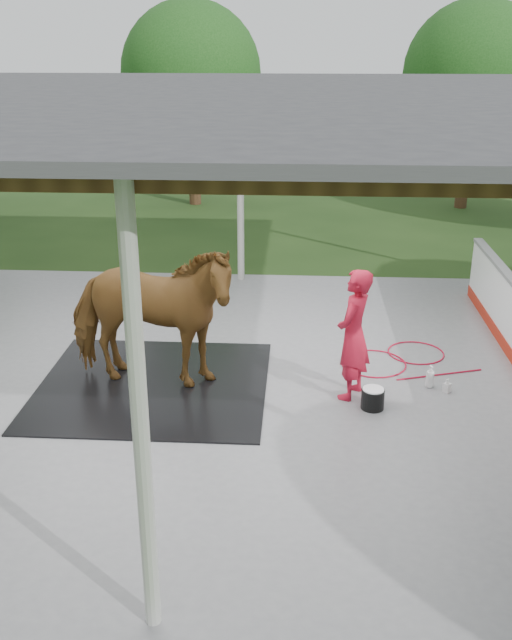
# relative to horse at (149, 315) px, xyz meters

# --- Properties ---
(ground) EXTENTS (100.00, 100.00, 0.00)m
(ground) POSITION_rel_horse_xyz_m (0.88, 0.26, -1.15)
(ground) COLOR #1E3814
(concrete_slab) EXTENTS (12.00, 10.00, 0.05)m
(concrete_slab) POSITION_rel_horse_xyz_m (0.88, 0.26, -1.12)
(concrete_slab) COLOR slate
(concrete_slab) RESTS_ON ground
(pavilion_structure) EXTENTS (12.60, 10.60, 4.05)m
(pavilion_structure) POSITION_rel_horse_xyz_m (0.88, 0.26, 2.82)
(pavilion_structure) COLOR beige
(pavilion_structure) RESTS_ON ground
(tree_belt) EXTENTS (28.00, 28.00, 5.80)m
(tree_belt) POSITION_rel_horse_xyz_m (1.18, 1.16, 2.64)
(tree_belt) COLOR #382314
(tree_belt) RESTS_ON ground
(rubber_mat) EXTENTS (3.29, 3.08, 0.02)m
(rubber_mat) POSITION_rel_horse_xyz_m (0.00, 0.00, -1.08)
(rubber_mat) COLOR black
(rubber_mat) RESTS_ON concrete_slab
(horse) EXTENTS (2.66, 1.44, 2.15)m
(horse) POSITION_rel_horse_xyz_m (0.00, 0.00, 0.00)
(horse) COLOR brown
(horse) RESTS_ON rubber_mat
(handler) EXTENTS (0.69, 0.80, 1.86)m
(handler) POSITION_rel_horse_xyz_m (2.84, -0.13, -0.16)
(handler) COLOR #B6132A
(handler) RESTS_ON concrete_slab
(wash_bucket) EXTENTS (0.32, 0.32, 0.30)m
(wash_bucket) POSITION_rel_horse_xyz_m (3.12, -0.49, -0.95)
(wash_bucket) COLOR black
(wash_bucket) RESTS_ON concrete_slab
(soap_bottle_a) EXTENTS (0.16, 0.16, 0.34)m
(soap_bottle_a) POSITION_rel_horse_xyz_m (4.00, 0.20, -0.93)
(soap_bottle_a) COLOR silver
(soap_bottle_a) RESTS_ON concrete_slab
(soap_bottle_b) EXTENTS (0.13, 0.13, 0.20)m
(soap_bottle_b) POSITION_rel_horse_xyz_m (4.23, 0.06, -1.00)
(soap_bottle_b) COLOR #338CD8
(soap_bottle_b) RESTS_ON concrete_slab
(hose_coil) EXTENTS (2.13, 1.46, 0.02)m
(hose_coil) POSITION_rel_horse_xyz_m (3.59, 1.11, -1.09)
(hose_coil) COLOR #AA0C27
(hose_coil) RESTS_ON concrete_slab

